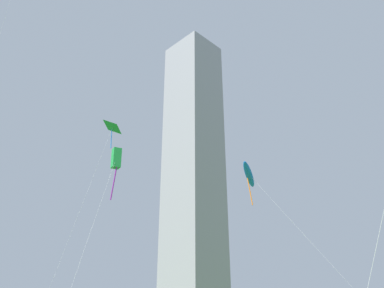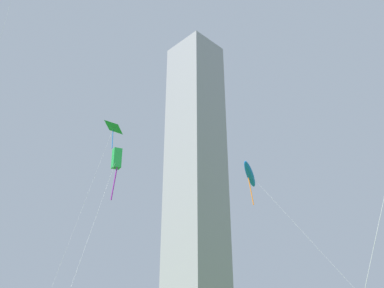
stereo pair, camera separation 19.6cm
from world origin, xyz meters
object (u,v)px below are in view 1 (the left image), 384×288
at_px(kite_flying_0, 116,159).
at_px(kite_flying_4, 249,175).
at_px(distant_highrise_0, 193,167).
at_px(kite_flying_5, 112,129).

bearing_deg(kite_flying_0, kite_flying_4, 6.05).
height_order(kite_flying_0, distant_highrise_0, distant_highrise_0).
bearing_deg(kite_flying_4, kite_flying_0, -173.95).
bearing_deg(kite_flying_5, kite_flying_4, -49.72).
height_order(kite_flying_0, kite_flying_5, kite_flying_5).
bearing_deg(distant_highrise_0, kite_flying_5, -142.53).
bearing_deg(distant_highrise_0, kite_flying_4, -131.33).
bearing_deg(kite_flying_4, kite_flying_5, 130.28).
bearing_deg(distant_highrise_0, kite_flying_0, -138.94).
distance_m(kite_flying_4, kite_flying_5, 19.04).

